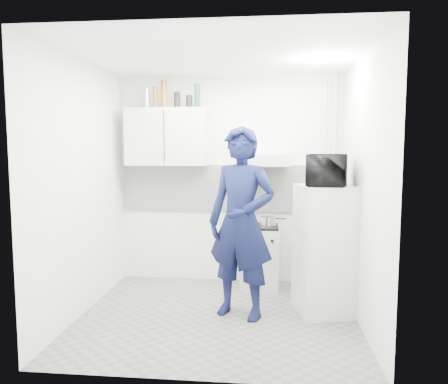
# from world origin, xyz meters

# --- Properties ---
(floor) EXTENTS (2.80, 2.80, 0.00)m
(floor) POSITION_xyz_m (0.00, 0.00, 0.00)
(floor) COLOR #515151
(floor) RESTS_ON ground
(ceiling) EXTENTS (2.80, 2.80, 0.00)m
(ceiling) POSITION_xyz_m (0.00, 0.00, 2.60)
(ceiling) COLOR white
(ceiling) RESTS_ON wall_back
(wall_back) EXTENTS (2.80, 0.00, 2.80)m
(wall_back) POSITION_xyz_m (0.00, 1.25, 1.30)
(wall_back) COLOR white
(wall_back) RESTS_ON floor
(wall_left) EXTENTS (0.00, 2.60, 2.60)m
(wall_left) POSITION_xyz_m (-1.40, 0.00, 1.30)
(wall_left) COLOR white
(wall_left) RESTS_ON floor
(wall_right) EXTENTS (0.00, 2.60, 2.60)m
(wall_right) POSITION_xyz_m (1.40, 0.00, 1.30)
(wall_right) COLOR white
(wall_right) RESTS_ON floor
(person) EXTENTS (0.82, 0.68, 1.93)m
(person) POSITION_xyz_m (0.24, 0.05, 0.97)
(person) COLOR black
(person) RESTS_ON floor
(stove) EXTENTS (0.46, 0.46, 0.74)m
(stove) POSITION_xyz_m (0.41, 1.00, 0.37)
(stove) COLOR beige
(stove) RESTS_ON floor
(fridge) EXTENTS (0.66, 0.66, 1.34)m
(fridge) POSITION_xyz_m (1.10, 0.23, 0.67)
(fridge) COLOR silver
(fridge) RESTS_ON floor
(stove_top) EXTENTS (0.45, 0.45, 0.03)m
(stove_top) POSITION_xyz_m (0.41, 1.00, 0.76)
(stove_top) COLOR black
(stove_top) RESTS_ON stove
(saucepan) EXTENTS (0.19, 0.19, 0.11)m
(saucepan) POSITION_xyz_m (0.50, 1.00, 0.83)
(saucepan) COLOR silver
(saucepan) RESTS_ON stove_top
(microwave) EXTENTS (0.63, 0.48, 0.32)m
(microwave) POSITION_xyz_m (1.10, 0.23, 1.49)
(microwave) COLOR black
(microwave) RESTS_ON fridge
(bottle_b) EXTENTS (0.06, 0.06, 0.25)m
(bottle_b) POSITION_xyz_m (-1.01, 1.07, 2.32)
(bottle_b) COLOR silver
(bottle_b) RESTS_ON upper_cabinet
(bottle_c) EXTENTS (0.06, 0.06, 0.26)m
(bottle_c) POSITION_xyz_m (-0.90, 1.07, 2.33)
(bottle_c) COLOR brown
(bottle_c) RESTS_ON upper_cabinet
(bottle_d) EXTENTS (0.08, 0.08, 0.34)m
(bottle_d) POSITION_xyz_m (-0.79, 1.07, 2.37)
(bottle_d) COLOR brown
(bottle_d) RESTS_ON upper_cabinet
(canister_a) EXTENTS (0.08, 0.08, 0.20)m
(canister_a) POSITION_xyz_m (-0.62, 1.07, 2.30)
(canister_a) COLOR black
(canister_a) RESTS_ON upper_cabinet
(canister_b) EXTENTS (0.08, 0.08, 0.16)m
(canister_b) POSITION_xyz_m (-0.47, 1.07, 2.28)
(canister_b) COLOR black
(canister_b) RESTS_ON upper_cabinet
(bottle_e) EXTENTS (0.07, 0.07, 0.29)m
(bottle_e) POSITION_xyz_m (-0.37, 1.07, 2.35)
(bottle_e) COLOR #144C1E
(bottle_e) RESTS_ON upper_cabinet
(upper_cabinet) EXTENTS (1.00, 0.35, 0.70)m
(upper_cabinet) POSITION_xyz_m (-0.75, 1.07, 1.85)
(upper_cabinet) COLOR silver
(upper_cabinet) RESTS_ON wall_back
(range_hood) EXTENTS (0.60, 0.50, 0.14)m
(range_hood) POSITION_xyz_m (0.45, 1.00, 1.57)
(range_hood) COLOR beige
(range_hood) RESTS_ON wall_back
(backsplash) EXTENTS (2.74, 0.03, 0.60)m
(backsplash) POSITION_xyz_m (0.00, 1.24, 1.20)
(backsplash) COLOR white
(backsplash) RESTS_ON wall_back
(pipe_a) EXTENTS (0.05, 0.05, 2.60)m
(pipe_a) POSITION_xyz_m (1.30, 1.17, 1.30)
(pipe_a) COLOR beige
(pipe_a) RESTS_ON floor
(pipe_b) EXTENTS (0.04, 0.04, 2.60)m
(pipe_b) POSITION_xyz_m (1.18, 1.17, 1.30)
(pipe_b) COLOR beige
(pipe_b) RESTS_ON floor
(ceiling_spot_fixture) EXTENTS (0.10, 0.10, 0.02)m
(ceiling_spot_fixture) POSITION_xyz_m (1.00, 0.20, 2.57)
(ceiling_spot_fixture) COLOR white
(ceiling_spot_fixture) RESTS_ON ceiling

